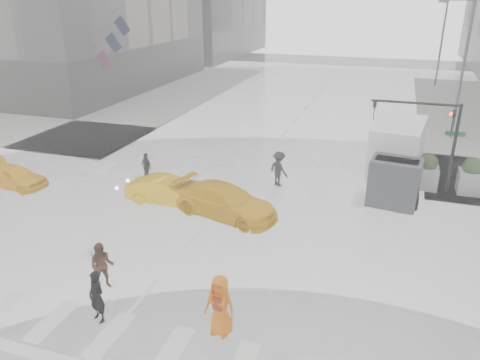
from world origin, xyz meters
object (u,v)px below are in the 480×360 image
(traffic_signal_pole, at_px, (434,129))
(box_truck, at_px, (397,156))
(taxi_mid, at_px, (168,191))
(taxi_front, at_px, (14,176))
(pedestrian_orange, at_px, (220,305))
(pedestrian_brown, at_px, (102,266))

(traffic_signal_pole, distance_m, box_truck, 2.13)
(taxi_mid, bearing_deg, taxi_front, 95.60)
(box_truck, bearing_deg, pedestrian_orange, -102.07)
(taxi_front, relative_size, taxi_mid, 0.93)
(pedestrian_brown, relative_size, taxi_mid, 0.43)
(pedestrian_orange, xyz_separation_m, taxi_front, (-13.73, 6.95, -0.35))
(pedestrian_orange, relative_size, taxi_front, 0.53)
(taxi_mid, height_order, box_truck, box_truck)
(traffic_signal_pole, bearing_deg, box_truck, -179.37)
(taxi_mid, bearing_deg, pedestrian_orange, -143.48)
(traffic_signal_pole, relative_size, taxi_mid, 1.17)
(traffic_signal_pole, xyz_separation_m, taxi_mid, (-11.47, -5.25, -2.58))
(pedestrian_brown, xyz_separation_m, taxi_mid, (-0.98, 6.76, -0.20))
(taxi_front, bearing_deg, taxi_mid, -80.83)
(taxi_mid, relative_size, box_truck, 0.64)
(traffic_signal_pole, xyz_separation_m, box_truck, (-1.51, -0.02, -1.51))
(pedestrian_orange, relative_size, taxi_mid, 0.50)
(taxi_mid, bearing_deg, pedestrian_brown, -170.85)
(pedestrian_orange, distance_m, box_truck, 13.65)
(taxi_front, bearing_deg, box_truck, -67.58)
(traffic_signal_pole, relative_size, taxi_front, 1.26)
(pedestrian_orange, bearing_deg, traffic_signal_pole, 73.76)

